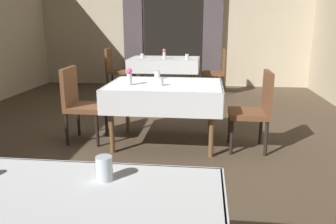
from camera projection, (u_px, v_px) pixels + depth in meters
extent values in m
plane|color=#4C3D2D|center=(139.00, 144.00, 4.13)|extent=(10.08, 10.08, 0.00)
cube|color=beige|center=(92.00, 21.00, 7.99)|extent=(2.50, 0.12, 3.00)
cube|color=beige|center=(259.00, 21.00, 7.56)|extent=(2.50, 0.12, 3.00)
cube|color=#4C4247|center=(134.00, 34.00, 7.81)|extent=(0.44, 0.14, 2.42)
cube|color=#4C4247|center=(213.00, 34.00, 7.61)|extent=(0.44, 0.14, 2.42)
cube|color=brown|center=(30.00, 212.00, 1.32)|extent=(1.48, 0.83, 0.03)
cube|color=white|center=(30.00, 208.00, 1.32)|extent=(1.54, 0.89, 0.01)
cube|color=white|center=(75.00, 186.00, 1.78)|extent=(1.54, 0.02, 0.28)
cylinder|color=brown|center=(111.00, 123.00, 3.78)|extent=(0.06, 0.06, 0.71)
cylinder|color=brown|center=(212.00, 126.00, 3.66)|extent=(0.06, 0.06, 0.71)
cylinder|color=brown|center=(127.00, 106.00, 4.53)|extent=(0.06, 0.06, 0.71)
cylinder|color=brown|center=(211.00, 109.00, 4.41)|extent=(0.06, 0.06, 0.71)
cube|color=brown|center=(165.00, 86.00, 4.00)|extent=(1.29, 0.94, 0.03)
cube|color=white|center=(165.00, 84.00, 3.99)|extent=(1.35, 1.00, 0.01)
cube|color=white|center=(159.00, 105.00, 3.55)|extent=(1.35, 0.02, 0.28)
cube|color=white|center=(170.00, 87.00, 4.51)|extent=(1.35, 0.02, 0.28)
cube|color=white|center=(111.00, 94.00, 4.10)|extent=(0.02, 1.00, 0.28)
cube|color=white|center=(221.00, 96.00, 3.95)|extent=(0.02, 1.00, 0.28)
cylinder|color=brown|center=(133.00, 79.00, 6.76)|extent=(0.06, 0.06, 0.71)
cylinder|color=brown|center=(192.00, 80.00, 6.63)|extent=(0.06, 0.06, 0.71)
cylinder|color=brown|center=(140.00, 74.00, 7.47)|extent=(0.06, 0.06, 0.71)
cylinder|color=brown|center=(194.00, 75.00, 7.34)|extent=(0.06, 0.06, 0.71)
cube|color=brown|center=(165.00, 59.00, 6.95)|extent=(1.37, 0.90, 0.03)
cube|color=white|center=(165.00, 58.00, 6.95)|extent=(1.43, 0.96, 0.01)
cube|color=white|center=(162.00, 67.00, 6.52)|extent=(1.43, 0.02, 0.27)
cube|color=white|center=(167.00, 62.00, 7.44)|extent=(1.43, 0.02, 0.27)
cube|color=white|center=(131.00, 64.00, 7.06)|extent=(0.02, 0.96, 0.27)
cube|color=white|center=(199.00, 65.00, 6.90)|extent=(0.02, 0.96, 0.27)
cylinder|color=black|center=(106.00, 121.00, 4.37)|extent=(0.04, 0.04, 0.42)
cylinder|color=black|center=(97.00, 130.00, 4.00)|extent=(0.04, 0.04, 0.42)
cylinder|color=black|center=(78.00, 120.00, 4.41)|extent=(0.04, 0.04, 0.42)
cylinder|color=black|center=(67.00, 129.00, 4.04)|extent=(0.04, 0.04, 0.42)
cube|color=brown|center=(86.00, 108.00, 4.15)|extent=(0.44, 0.44, 0.06)
cube|color=brown|center=(69.00, 87.00, 4.10)|extent=(0.05, 0.42, 0.48)
cylinder|color=black|center=(232.00, 137.00, 3.76)|extent=(0.04, 0.04, 0.42)
cylinder|color=black|center=(229.00, 127.00, 4.13)|extent=(0.04, 0.04, 0.42)
cylinder|color=black|center=(266.00, 138.00, 3.72)|extent=(0.04, 0.04, 0.42)
cylinder|color=black|center=(261.00, 128.00, 4.09)|extent=(0.04, 0.04, 0.42)
cube|color=brown|center=(248.00, 114.00, 3.87)|extent=(0.44, 0.44, 0.06)
cube|color=brown|center=(267.00, 93.00, 3.78)|extent=(0.05, 0.42, 0.48)
cylinder|color=black|center=(129.00, 81.00, 7.43)|extent=(0.04, 0.04, 0.42)
cylinder|color=black|center=(125.00, 84.00, 7.07)|extent=(0.04, 0.04, 0.42)
cylinder|color=black|center=(112.00, 80.00, 7.47)|extent=(0.04, 0.04, 0.42)
cylinder|color=black|center=(108.00, 83.00, 7.11)|extent=(0.04, 0.04, 0.42)
cube|color=brown|center=(118.00, 72.00, 7.21)|extent=(0.44, 0.44, 0.06)
cube|color=brown|center=(109.00, 60.00, 7.17)|extent=(0.05, 0.42, 0.48)
cylinder|color=black|center=(204.00, 85.00, 6.88)|extent=(0.04, 0.04, 0.42)
cylinder|color=black|center=(204.00, 82.00, 7.24)|extent=(0.04, 0.04, 0.42)
cylinder|color=black|center=(223.00, 86.00, 6.83)|extent=(0.04, 0.04, 0.42)
cylinder|color=black|center=(222.00, 83.00, 7.20)|extent=(0.04, 0.04, 0.42)
cube|color=brown|center=(213.00, 73.00, 6.98)|extent=(0.44, 0.44, 0.06)
cube|color=brown|center=(224.00, 61.00, 6.89)|extent=(0.05, 0.42, 0.48)
cylinder|color=silver|center=(104.00, 168.00, 1.52)|extent=(0.08, 0.08, 0.12)
cylinder|color=silver|center=(129.00, 79.00, 3.89)|extent=(0.06, 0.06, 0.13)
sphere|color=#D84C8C|center=(129.00, 71.00, 3.86)|extent=(0.07, 0.07, 0.07)
cylinder|color=silver|center=(161.00, 82.00, 3.85)|extent=(0.07, 0.07, 0.09)
cylinder|color=silver|center=(157.00, 75.00, 4.32)|extent=(0.08, 0.08, 0.10)
cylinder|color=silver|center=(164.00, 55.00, 6.74)|extent=(0.06, 0.06, 0.14)
sphere|color=#D84C8C|center=(164.00, 50.00, 6.71)|extent=(0.07, 0.07, 0.07)
cylinder|color=silver|center=(187.00, 57.00, 6.62)|extent=(0.07, 0.07, 0.11)
cylinder|color=silver|center=(142.00, 55.00, 7.04)|extent=(0.08, 0.08, 0.08)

